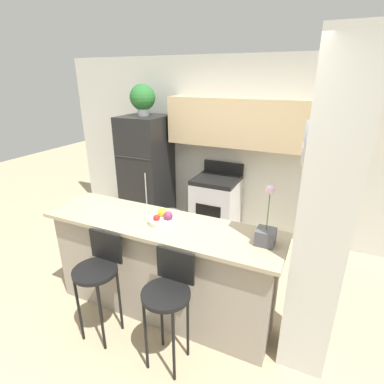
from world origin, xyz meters
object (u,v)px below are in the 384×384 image
(potted_plant_on_fridge, at_px, (143,98))
(orchid_vase, at_px, (266,232))
(stove_range, at_px, (216,206))
(fruit_bowl, at_px, (163,219))
(bar_stool_right, at_px, (168,294))
(bar_stool_left, at_px, (99,271))
(refrigerator, at_px, (147,172))
(trash_bin, at_px, (171,223))

(potted_plant_on_fridge, distance_m, orchid_vase, 2.87)
(stove_range, bearing_deg, potted_plant_on_fridge, -177.51)
(fruit_bowl, bearing_deg, stove_range, 93.48)
(bar_stool_right, distance_m, fruit_bowl, 0.69)
(stove_range, relative_size, bar_stool_left, 1.07)
(refrigerator, bearing_deg, fruit_bowl, -52.91)
(potted_plant_on_fridge, bearing_deg, bar_stool_right, -53.80)
(bar_stool_left, bearing_deg, stove_range, 82.83)
(stove_range, distance_m, fruit_bowl, 1.81)
(bar_stool_left, distance_m, orchid_vase, 1.48)
(trash_bin, bearing_deg, bar_stool_right, -61.56)
(potted_plant_on_fridge, bearing_deg, stove_range, 2.49)
(orchid_vase, bearing_deg, potted_plant_on_fridge, 143.24)
(bar_stool_left, xyz_separation_m, bar_stool_right, (0.70, 0.00, 0.00))
(bar_stool_left, relative_size, fruit_bowl, 3.87)
(bar_stool_right, bearing_deg, orchid_vase, 39.83)
(bar_stool_left, relative_size, trash_bin, 2.64)
(bar_stool_right, bearing_deg, fruit_bowl, 123.01)
(bar_stool_left, xyz_separation_m, fruit_bowl, (0.38, 0.49, 0.37))
(refrigerator, distance_m, bar_stool_right, 2.67)
(potted_plant_on_fridge, bearing_deg, orchid_vase, -36.76)
(bar_stool_right, xyz_separation_m, orchid_vase, (0.62, 0.51, 0.43))
(bar_stool_right, height_order, orchid_vase, orchid_vase)
(bar_stool_left, distance_m, potted_plant_on_fridge, 2.66)
(potted_plant_on_fridge, bearing_deg, bar_stool_left, -67.83)
(orchid_vase, distance_m, trash_bin, 2.34)
(potted_plant_on_fridge, relative_size, orchid_vase, 0.88)
(refrigerator, distance_m, stove_range, 1.22)
(potted_plant_on_fridge, height_order, orchid_vase, potted_plant_on_fridge)
(bar_stool_right, relative_size, trash_bin, 2.64)
(bar_stool_left, xyz_separation_m, trash_bin, (-0.33, 1.90, -0.49))
(trash_bin, bearing_deg, refrigerator, 155.51)
(bar_stool_left, xyz_separation_m, potted_plant_on_fridge, (-0.88, 2.15, 1.29))
(stove_range, relative_size, potted_plant_on_fridge, 2.40)
(potted_plant_on_fridge, height_order, trash_bin, potted_plant_on_fridge)
(stove_range, bearing_deg, orchid_vase, -58.40)
(bar_stool_left, distance_m, bar_stool_right, 0.70)
(refrigerator, bearing_deg, stove_range, 2.49)
(bar_stool_right, xyz_separation_m, fruit_bowl, (-0.32, 0.49, 0.37))
(refrigerator, distance_m, fruit_bowl, 2.09)
(orchid_vase, relative_size, fruit_bowl, 1.95)
(refrigerator, relative_size, potted_plant_on_fridge, 3.87)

